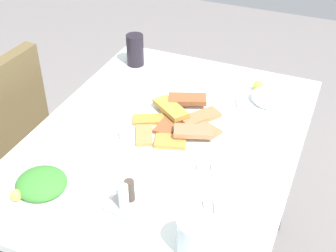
# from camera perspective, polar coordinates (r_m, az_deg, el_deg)

# --- Properties ---
(dining_table) EXTENTS (1.07, 0.80, 0.75)m
(dining_table) POSITION_cam_1_polar(r_m,az_deg,el_deg) (1.50, -0.38, -4.22)
(dining_table) COLOR white
(dining_table) RESTS_ON ground_plane
(pide_platter) EXTENTS (0.34, 0.34, 0.05)m
(pide_platter) POSITION_cam_1_polar(r_m,az_deg,el_deg) (1.48, 0.84, 0.23)
(pide_platter) COLOR white
(pide_platter) RESTS_ON dining_table
(salad_plate_greens) EXTENTS (0.23, 0.23, 0.05)m
(salad_plate_greens) POSITION_cam_1_polar(r_m,az_deg,el_deg) (1.30, -15.16, -7.01)
(salad_plate_greens) COLOR white
(salad_plate_greens) RESTS_ON dining_table
(salad_plate_rice) EXTENTS (0.23, 0.23, 0.07)m
(salad_plate_rice) POSITION_cam_1_polar(r_m,az_deg,el_deg) (1.62, 12.32, 3.15)
(salad_plate_rice) COLOR white
(salad_plate_rice) RESTS_ON dining_table
(soda_can) EXTENTS (0.09, 0.09, 0.12)m
(soda_can) POSITION_cam_1_polar(r_m,az_deg,el_deg) (1.82, -4.03, 9.21)
(soda_can) COLOR black
(soda_can) RESTS_ON dining_table
(drinking_glass) EXTENTS (0.08, 0.08, 0.10)m
(drinking_glass) POSITION_cam_1_polar(r_m,az_deg,el_deg) (1.09, 3.17, -13.28)
(drinking_glass) COLOR silver
(drinking_glass) RESTS_ON dining_table
(paper_napkin) EXTENTS (0.13, 0.13, 0.00)m
(paper_napkin) POSITION_cam_1_polar(r_m,az_deg,el_deg) (1.28, 4.98, -7.30)
(paper_napkin) COLOR white
(paper_napkin) RESTS_ON dining_table
(fork) EXTENTS (0.19, 0.08, 0.00)m
(fork) POSITION_cam_1_polar(r_m,az_deg,el_deg) (1.27, 5.76, -7.38)
(fork) COLOR silver
(fork) RESTS_ON paper_napkin
(spoon) EXTENTS (0.16, 0.09, 0.00)m
(spoon) POSITION_cam_1_polar(r_m,az_deg,el_deg) (1.28, 4.22, -6.97)
(spoon) COLOR silver
(spoon) RESTS_ON paper_napkin
(condiment_caddy) EXTENTS (0.10, 0.10, 0.08)m
(condiment_caddy) POSITION_cam_1_polar(r_m,az_deg,el_deg) (1.21, -5.03, -8.90)
(condiment_caddy) COLOR #B2B2B7
(condiment_caddy) RESTS_ON dining_table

